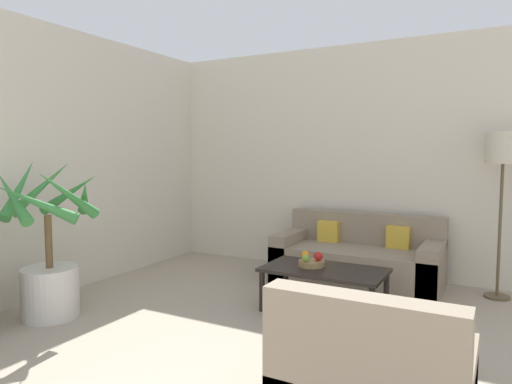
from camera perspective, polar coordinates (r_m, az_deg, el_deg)
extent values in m
cube|color=beige|center=(5.36, 23.28, 3.65)|extent=(8.50, 0.06, 2.70)
cylinder|color=beige|center=(4.44, -24.29, -11.36)|extent=(0.47, 0.47, 0.44)
cylinder|color=brown|center=(4.34, -24.50, -5.65)|extent=(0.06, 0.06, 0.46)
cone|color=#38843D|center=(4.07, -22.40, -0.29)|extent=(0.10, 0.60, 0.46)
cone|color=#38843D|center=(4.29, -20.67, -0.64)|extent=(0.56, 0.48, 0.37)
cone|color=#38843D|center=(4.51, -22.32, -0.15)|extent=(0.63, 0.24, 0.42)
cone|color=#38843D|center=(4.52, -25.31, 0.48)|extent=(0.33, 0.55, 0.52)
cone|color=#38843D|center=(4.40, -27.48, 0.40)|extent=(0.33, 0.54, 0.53)
cone|color=#38843D|center=(4.18, -28.18, -0.51)|extent=(0.62, 0.23, 0.44)
cone|color=#38843D|center=(4.00, -25.75, -1.21)|extent=(0.57, 0.48, 0.37)
cube|color=gray|center=(5.14, 12.44, -9.04)|extent=(1.75, 0.81, 0.40)
cube|color=gray|center=(5.38, 13.48, -4.39)|extent=(1.75, 0.16, 0.35)
cube|color=gray|center=(5.39, 4.42, -7.65)|extent=(0.20, 0.81, 0.52)
cube|color=gray|center=(4.98, 21.18, -9.01)|extent=(0.20, 0.81, 0.52)
cube|color=gold|center=(5.39, 9.07, -4.88)|extent=(0.24, 0.12, 0.24)
cube|color=gold|center=(5.18, 17.35, -5.42)|extent=(0.24, 0.12, 0.24)
cylinder|color=brown|center=(5.20, 27.88, -11.48)|extent=(0.24, 0.24, 0.03)
cylinder|color=brown|center=(5.06, 28.18, -4.24)|extent=(0.03, 0.03, 1.30)
cylinder|color=beige|center=(5.01, 28.54, 4.89)|extent=(0.32, 0.32, 0.31)
cylinder|color=black|center=(4.21, 0.75, -12.30)|extent=(0.05, 0.05, 0.37)
cylinder|color=black|center=(3.87, 14.24, -14.00)|extent=(0.05, 0.05, 0.37)
cylinder|color=black|center=(4.66, 3.78, -10.63)|extent=(0.05, 0.05, 0.37)
cylinder|color=black|center=(4.35, 15.97, -11.91)|extent=(0.05, 0.05, 0.37)
cube|color=black|center=(4.19, 8.53, -9.61)|extent=(1.08, 0.61, 0.03)
cylinder|color=#997A4C|center=(4.24, 6.95, -8.84)|extent=(0.24, 0.24, 0.05)
sphere|color=red|center=(4.22, 7.79, -7.96)|extent=(0.08, 0.08, 0.08)
sphere|color=olive|center=(4.17, 6.23, -8.22)|extent=(0.07, 0.07, 0.07)
sphere|color=orange|center=(4.27, 6.21, -7.84)|extent=(0.08, 0.08, 0.08)
cube|color=gray|center=(2.14, 12.95, -18.02)|extent=(0.88, 0.16, 0.43)
cube|color=gray|center=(2.65, 6.62, -21.63)|extent=(0.16, 0.77, 0.48)
cube|color=gray|center=(3.25, 16.83, -18.07)|extent=(0.57, 0.51, 0.34)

